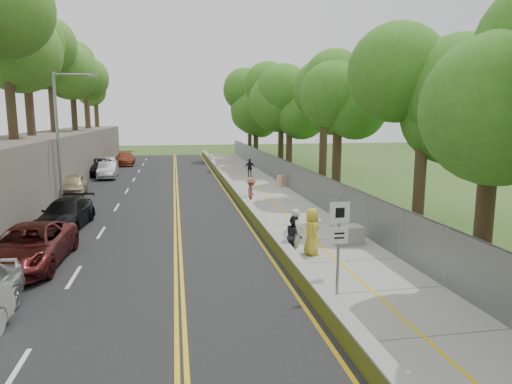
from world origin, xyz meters
TOP-DOWN VIEW (x-y plane):
  - ground at (0.00, 0.00)m, footprint 140.00×140.00m
  - road at (-5.40, 15.00)m, footprint 11.20×66.00m
  - sidewalk at (2.55, 15.00)m, footprint 4.20×66.00m
  - jersey_barrier at (0.25, 15.00)m, footprint 0.42×66.00m
  - rock_embankment at (-13.50, 15.00)m, footprint 5.00×66.00m
  - chainlink_fence at (4.65, 15.00)m, footprint 0.04×66.00m
  - trees_embankment at (-13.00, 15.00)m, footprint 6.40×66.00m
  - trees_fenceside at (7.00, 15.00)m, footprint 7.00×66.00m
  - streetlight at (-10.46, 14.00)m, footprint 2.52×0.22m
  - signpost at (1.05, -3.02)m, footprint 0.62×0.09m
  - construction_barrel at (4.17, 17.99)m, footprint 0.52×0.52m
  - concrete_block at (3.40, 2.18)m, footprint 1.23×0.95m
  - car_2 at (-9.00, 1.48)m, footprint 2.61×5.38m
  - car_3 at (-9.00, 7.29)m, footprint 2.33×4.88m
  - car_4 at (-10.60, 16.67)m, footprint 2.10×4.38m
  - car_5 at (-9.48, 25.39)m, footprint 1.68×4.33m
  - car_6 at (-10.60, 27.94)m, footprint 2.84×5.41m
  - car_7 at (-9.09, 36.12)m, footprint 2.14×4.96m
  - car_8 at (-10.10, 30.65)m, footprint 2.12×4.49m
  - painter_0 at (1.45, 1.00)m, footprint 0.66×0.95m
  - painter_1 at (0.84, 1.00)m, footprint 0.57×0.74m
  - painter_2 at (0.75, 1.00)m, footprint 0.64×0.80m
  - painter_3 at (0.75, 10.94)m, footprint 0.84×1.18m
  - person_far at (2.80, 23.93)m, footprint 1.01×0.64m

SIDE VIEW (x-z plane):
  - ground at x=0.00m, z-range 0.00..0.00m
  - road at x=-5.40m, z-range 0.00..0.04m
  - sidewalk at x=2.55m, z-range 0.00..0.05m
  - jersey_barrier at x=0.25m, z-range 0.00..0.60m
  - concrete_block at x=3.40m, z-range 0.05..0.83m
  - construction_barrel at x=4.17m, z-range 0.05..0.91m
  - car_3 at x=-9.00m, z-range 0.04..1.41m
  - car_5 at x=-9.48m, z-range 0.04..1.45m
  - car_7 at x=-9.09m, z-range 0.04..1.46m
  - car_4 at x=-10.60m, z-range 0.04..1.48m
  - car_6 at x=-10.60m, z-range 0.04..1.49m
  - car_2 at x=-9.00m, z-range 0.04..1.51m
  - car_8 at x=-10.10m, z-range 0.04..1.52m
  - painter_2 at x=0.75m, z-range 0.05..1.63m
  - person_far at x=2.80m, z-range 0.05..1.66m
  - painter_3 at x=0.75m, z-range 0.05..1.71m
  - painter_1 at x=0.84m, z-range 0.05..1.88m
  - painter_0 at x=1.45m, z-range 0.05..1.90m
  - chainlink_fence at x=4.65m, z-range 0.00..2.00m
  - signpost at x=1.05m, z-range 0.41..3.51m
  - rock_embankment at x=-13.50m, z-range 0.00..4.00m
  - streetlight at x=-10.46m, z-range 0.64..8.64m
  - trees_fenceside at x=7.00m, z-range 0.00..14.00m
  - trees_embankment at x=-13.00m, z-range 4.00..17.00m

